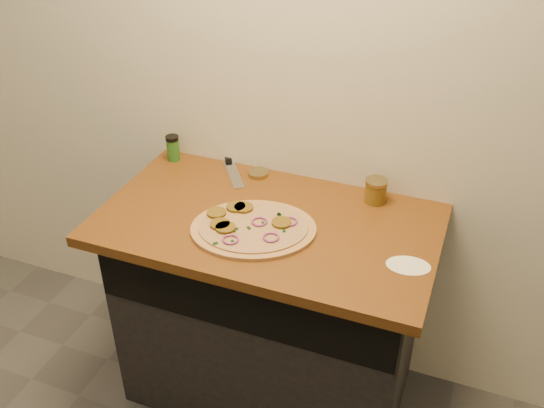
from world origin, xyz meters
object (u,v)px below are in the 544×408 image
at_px(salsa_jar, 376,191).
at_px(spice_shaker, 173,148).
at_px(pizza, 252,227).
at_px(chefs_knife, 229,163).

height_order(salsa_jar, spice_shaker, spice_shaker).
bearing_deg(pizza, spice_shaker, 145.06).
height_order(chefs_knife, salsa_jar, salsa_jar).
xyz_separation_m(salsa_jar, spice_shaker, (-0.85, 0.01, 0.01)).
distance_m(chefs_knife, spice_shaker, 0.24).
bearing_deg(spice_shaker, chefs_knife, 10.71).
height_order(pizza, spice_shaker, spice_shaker).
xyz_separation_m(pizza, spice_shaker, (-0.50, 0.35, 0.04)).
bearing_deg(spice_shaker, salsa_jar, -0.95).
bearing_deg(salsa_jar, chefs_knife, 174.63).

